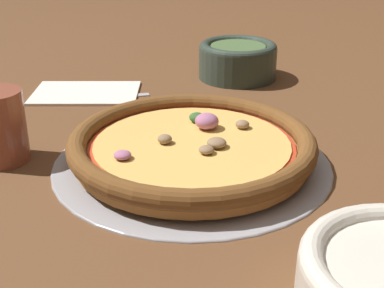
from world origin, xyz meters
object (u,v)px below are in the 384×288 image
Objects in this scene: pizza at (192,145)px; napkin at (86,92)px; pizza_tray at (192,161)px; fork at (89,98)px; bowl_far at (238,59)px.

pizza reaches higher than napkin.
pizza is (-0.00, 0.00, 0.02)m from pizza_tray.
pizza_tray is 0.28m from fork.
napkin is 1.35× the size of fork.
pizza is 0.31m from napkin.
pizza_tray is at bearing 113.44° from fork.
napkin reaches higher than fork.
fork is at bearing 148.85° from pizza_tray.
fork is (-0.24, 0.14, -0.00)m from pizza_tray.
bowl_far is 0.27m from napkin.
pizza_tray reaches higher than fork.
napkin is (-0.26, 0.16, -0.02)m from pizza.
pizza is at bearing -32.39° from napkin.
pizza is at bearing 113.49° from fork.
pizza is 0.28m from fork.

